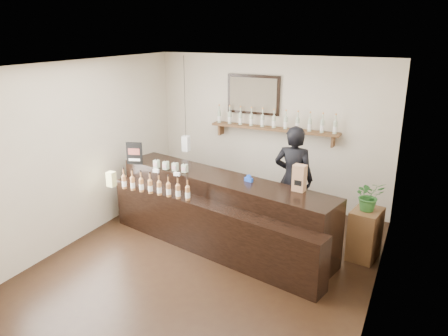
% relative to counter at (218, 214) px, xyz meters
% --- Properties ---
extents(ground, '(5.00, 5.00, 0.00)m').
position_rel_counter_xyz_m(ground, '(0.15, -0.56, -0.49)').
color(ground, black).
rests_on(ground, ground).
extents(room_shell, '(5.00, 5.00, 5.00)m').
position_rel_counter_xyz_m(room_shell, '(0.15, -0.56, 1.21)').
color(room_shell, beige).
rests_on(room_shell, ground).
extents(back_wall_decor, '(2.66, 0.96, 1.69)m').
position_rel_counter_xyz_m(back_wall_decor, '(-0.00, 1.81, 1.26)').
color(back_wall_decor, brown).
rests_on(back_wall_decor, ground).
extents(counter, '(3.83, 1.84, 1.23)m').
position_rel_counter_xyz_m(counter, '(0.00, 0.00, 0.00)').
color(counter, black).
rests_on(counter, ground).
extents(promo_sign, '(0.27, 0.10, 0.38)m').
position_rel_counter_xyz_m(promo_sign, '(-1.61, 0.11, 0.75)').
color(promo_sign, black).
rests_on(promo_sign, counter).
extents(paper_bag, '(0.19, 0.15, 0.38)m').
position_rel_counter_xyz_m(paper_bag, '(1.24, 0.06, 0.75)').
color(paper_bag, '#936747').
rests_on(paper_bag, counter).
extents(tape_dispenser, '(0.14, 0.08, 0.11)m').
position_rel_counter_xyz_m(tape_dispenser, '(0.45, 0.12, 0.60)').
color(tape_dispenser, blue).
rests_on(tape_dispenser, counter).
extents(side_cabinet, '(0.46, 0.58, 0.75)m').
position_rel_counter_xyz_m(side_cabinet, '(2.15, 0.50, -0.12)').
color(side_cabinet, brown).
rests_on(side_cabinet, ground).
extents(potted_plant, '(0.52, 0.50, 0.45)m').
position_rel_counter_xyz_m(potted_plant, '(2.15, 0.50, 0.48)').
color(potted_plant, '#2E6629').
rests_on(potted_plant, side_cabinet).
extents(shopkeeper, '(0.75, 0.51, 2.01)m').
position_rel_counter_xyz_m(shopkeeper, '(0.89, 0.99, 0.51)').
color(shopkeeper, black).
rests_on(shopkeeper, ground).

